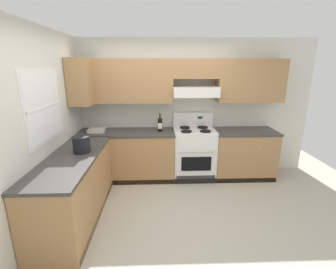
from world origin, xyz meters
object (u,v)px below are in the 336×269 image
at_px(stove, 194,153).
at_px(bowl, 97,131).
at_px(bucket, 81,144).
at_px(wine_bottle, 160,124).

height_order(stove, bowl, stove).
bearing_deg(bucket, bowl, 93.48).
relative_size(wine_bottle, bucket, 1.48).
bearing_deg(bowl, stove, 0.44).
bearing_deg(bowl, bucket, -86.52).
xyz_separation_m(bowl, bucket, (0.07, -1.07, 0.10)).
height_order(wine_bottle, bowl, wine_bottle).
distance_m(bowl, bucket, 1.08).
xyz_separation_m(wine_bottle, bucket, (-1.08, -1.07, -0.02)).
xyz_separation_m(wine_bottle, bowl, (-1.14, 0.00, -0.12)).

